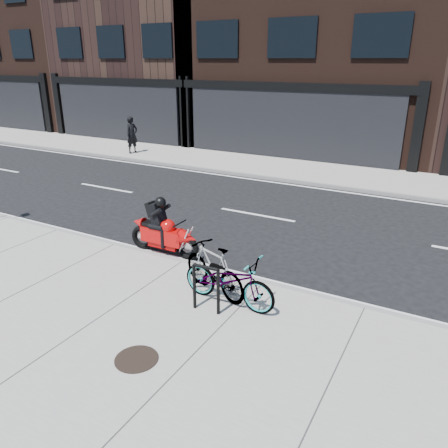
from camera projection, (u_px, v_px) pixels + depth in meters
The scene contains 11 objects.
ground at pixel (225, 237), 11.41m from camera, with size 120.00×120.00×0.00m, color black.
sidewalk_near at pixel (81, 333), 7.30m from camera, with size 60.00×6.00×0.13m, color gray.
sidewalk_far at pixel (317, 172), 17.73m from camera, with size 60.00×3.50×0.13m, color gray.
building_west at pixel (51, 23), 30.85m from camera, with size 10.00×10.00×13.50m, color black.
building_midwest at pixel (167, 31), 26.59m from camera, with size 10.00×10.00×12.00m, color black.
bike_rack at pixel (206, 285), 7.66m from camera, with size 0.53×0.09×0.89m.
bicycle_front at pixel (229, 279), 7.91m from camera, with size 0.65×1.87×0.98m, color gray.
bicycle_rear at pixel (214, 269), 8.26m from camera, with size 0.48×1.69×1.02m, color gray.
motorcycle at pixel (166, 232), 10.21m from camera, with size 1.90×0.41×1.42m.
pedestrian at pixel (132, 135), 20.74m from camera, with size 0.63×0.41×1.72m, color black.
manhole_cover at pixel (137, 359), 6.56m from camera, with size 0.66×0.66×0.01m, color black.
Camera 1 is at (5.09, -9.24, 4.36)m, focal length 35.00 mm.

